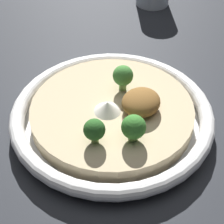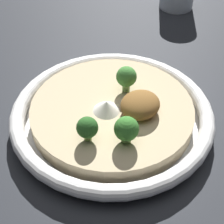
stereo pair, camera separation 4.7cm
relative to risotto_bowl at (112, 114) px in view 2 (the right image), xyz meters
The scene contains 7 objects.
ground_plane 0.02m from the risotto_bowl, ahead, with size 6.00×6.00×0.00m, color #23262B.
risotto_bowl is the anchor object (origin of this frame).
cheese_sprinkle 0.03m from the risotto_bowl, 19.77° to the right, with size 0.04×0.04×0.02m.
crispy_onion_garnish 0.05m from the risotto_bowl, 109.45° to the left, with size 0.06×0.05×0.03m.
broccoli_right 0.08m from the risotto_bowl, 12.59° to the left, with size 0.03×0.03×0.03m.
broccoli_back_right 0.07m from the risotto_bowl, 53.29° to the left, with size 0.03×0.03×0.04m.
broccoli_left 0.05m from the risotto_bowl, behind, with size 0.03×0.03×0.04m.
Camera 2 is at (0.27, 0.21, 0.34)m, focal length 55.00 mm.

